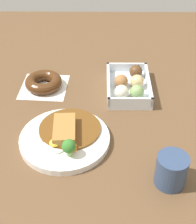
% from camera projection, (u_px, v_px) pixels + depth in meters
% --- Properties ---
extents(ground_plane, '(1.60, 1.60, 0.00)m').
position_uv_depth(ground_plane, '(103.00, 127.00, 0.94)').
color(ground_plane, brown).
extents(curry_plate, '(0.24, 0.24, 0.07)m').
position_uv_depth(curry_plate, '(65.00, 137.00, 0.89)').
color(curry_plate, white).
rests_on(curry_plate, ground_plane).
extents(donut_box, '(0.20, 0.13, 0.05)m').
position_uv_depth(donut_box, '(129.00, 85.00, 1.06)').
color(donut_box, silver).
rests_on(donut_box, ground_plane).
extents(chocolate_ring_donut, '(0.15, 0.15, 0.04)m').
position_uv_depth(chocolate_ring_donut, '(44.00, 82.00, 1.08)').
color(chocolate_ring_donut, white).
rests_on(chocolate_ring_donut, ground_plane).
extents(coffee_mug, '(0.07, 0.07, 0.08)m').
position_uv_depth(coffee_mug, '(171.00, 170.00, 0.76)').
color(coffee_mug, '#33476B').
rests_on(coffee_mug, ground_plane).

